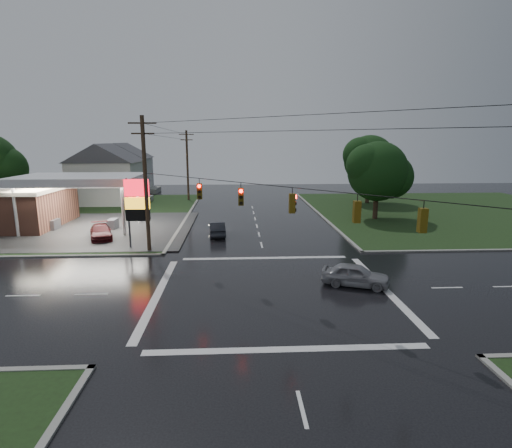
{
  "coord_description": "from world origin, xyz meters",
  "views": [
    {
      "loc": [
        -2.2,
        -23.08,
        9.12
      ],
      "look_at": [
        -0.75,
        5.8,
        3.0
      ],
      "focal_mm": 28.0,
      "sensor_mm": 36.0,
      "label": 1
    }
  ],
  "objects_px": {
    "tree_ne_far": "(370,161)",
    "car_pump": "(101,232)",
    "car_crossing": "(355,275)",
    "house_near": "(107,173)",
    "car_north": "(217,229)",
    "tree_ne_near": "(379,172)",
    "gas_station": "(13,203)",
    "utility_pole_nw": "(146,183)",
    "utility_pole_n": "(187,164)",
    "house_far": "(123,167)",
    "pylon_sign": "(137,202)"
  },
  "relations": [
    {
      "from": "car_north",
      "to": "tree_ne_far",
      "type": "bearing_deg",
      "value": -143.49
    },
    {
      "from": "tree_ne_near",
      "to": "car_crossing",
      "type": "height_order",
      "value": "tree_ne_near"
    },
    {
      "from": "car_north",
      "to": "car_crossing",
      "type": "distance_m",
      "value": 16.94
    },
    {
      "from": "pylon_sign",
      "to": "car_north",
      "type": "relative_size",
      "value": 1.44
    },
    {
      "from": "pylon_sign",
      "to": "house_far",
      "type": "relative_size",
      "value": 0.54
    },
    {
      "from": "tree_ne_far",
      "to": "car_crossing",
      "type": "height_order",
      "value": "tree_ne_far"
    },
    {
      "from": "utility_pole_n",
      "to": "car_north",
      "type": "xyz_separation_m",
      "value": [
        5.41,
        -23.26,
        -4.78
      ]
    },
    {
      "from": "house_near",
      "to": "house_far",
      "type": "xyz_separation_m",
      "value": [
        -1.0,
        12.0,
        0.0
      ]
    },
    {
      "from": "pylon_sign",
      "to": "car_crossing",
      "type": "relative_size",
      "value": 1.43
    },
    {
      "from": "house_near",
      "to": "tree_ne_far",
      "type": "height_order",
      "value": "tree_ne_far"
    },
    {
      "from": "gas_station",
      "to": "utility_pole_nw",
      "type": "distance_m",
      "value": 19.38
    },
    {
      "from": "house_near",
      "to": "tree_ne_near",
      "type": "bearing_deg",
      "value": -21.76
    },
    {
      "from": "utility_pole_nw",
      "to": "tree_ne_near",
      "type": "relative_size",
      "value": 1.22
    },
    {
      "from": "car_north",
      "to": "car_pump",
      "type": "relative_size",
      "value": 0.91
    },
    {
      "from": "house_near",
      "to": "car_north",
      "type": "height_order",
      "value": "house_near"
    },
    {
      "from": "house_near",
      "to": "car_crossing",
      "type": "distance_m",
      "value": 44.19
    },
    {
      "from": "tree_ne_near",
      "to": "gas_station",
      "type": "bearing_deg",
      "value": -176.7
    },
    {
      "from": "utility_pole_nw",
      "to": "gas_station",
      "type": "bearing_deg",
      "value": 147.77
    },
    {
      "from": "gas_station",
      "to": "house_near",
      "type": "relative_size",
      "value": 2.37
    },
    {
      "from": "gas_station",
      "to": "utility_pole_nw",
      "type": "bearing_deg",
      "value": -32.23
    },
    {
      "from": "gas_station",
      "to": "car_pump",
      "type": "relative_size",
      "value": 5.7
    },
    {
      "from": "tree_ne_far",
      "to": "car_crossing",
      "type": "relative_size",
      "value": 2.33
    },
    {
      "from": "utility_pole_nw",
      "to": "house_near",
      "type": "bearing_deg",
      "value": 113.37
    },
    {
      "from": "utility_pole_n",
      "to": "car_north",
      "type": "height_order",
      "value": "utility_pole_n"
    },
    {
      "from": "house_near",
      "to": "house_far",
      "type": "bearing_deg",
      "value": 94.76
    },
    {
      "from": "utility_pole_n",
      "to": "house_far",
      "type": "height_order",
      "value": "utility_pole_n"
    },
    {
      "from": "utility_pole_nw",
      "to": "car_pump",
      "type": "bearing_deg",
      "value": 140.27
    },
    {
      "from": "car_north",
      "to": "car_crossing",
      "type": "bearing_deg",
      "value": 118.05
    },
    {
      "from": "gas_station",
      "to": "car_north",
      "type": "relative_size",
      "value": 6.3
    },
    {
      "from": "utility_pole_nw",
      "to": "tree_ne_near",
      "type": "bearing_deg",
      "value": 27.86
    },
    {
      "from": "car_crossing",
      "to": "car_pump",
      "type": "relative_size",
      "value": 0.91
    },
    {
      "from": "house_near",
      "to": "car_pump",
      "type": "relative_size",
      "value": 2.4
    },
    {
      "from": "house_near",
      "to": "tree_ne_far",
      "type": "xyz_separation_m",
      "value": [
        38.1,
        -2.01,
        1.77
      ]
    },
    {
      "from": "house_far",
      "to": "tree_ne_far",
      "type": "height_order",
      "value": "tree_ne_far"
    },
    {
      "from": "utility_pole_nw",
      "to": "utility_pole_n",
      "type": "xyz_separation_m",
      "value": [
        0.0,
        28.5,
        -0.25
      ]
    },
    {
      "from": "house_near",
      "to": "car_pump",
      "type": "xyz_separation_m",
      "value": [
        6.04,
        -22.0,
        -3.74
      ]
    },
    {
      "from": "car_pump",
      "to": "tree_ne_near",
      "type": "bearing_deg",
      "value": -5.03
    },
    {
      "from": "house_far",
      "to": "car_crossing",
      "type": "bearing_deg",
      "value": -60.07
    },
    {
      "from": "tree_ne_near",
      "to": "car_north",
      "type": "relative_size",
      "value": 2.16
    },
    {
      "from": "house_near",
      "to": "car_north",
      "type": "distance_m",
      "value": 27.39
    },
    {
      "from": "pylon_sign",
      "to": "car_north",
      "type": "distance_m",
      "value": 8.37
    },
    {
      "from": "car_north",
      "to": "car_crossing",
      "type": "height_order",
      "value": "car_crossing"
    },
    {
      "from": "car_pump",
      "to": "pylon_sign",
      "type": "bearing_deg",
      "value": -58.82
    },
    {
      "from": "house_near",
      "to": "tree_ne_near",
      "type": "distance_m",
      "value": 37.8
    },
    {
      "from": "tree_ne_far",
      "to": "car_pump",
      "type": "relative_size",
      "value": 2.13
    },
    {
      "from": "utility_pole_n",
      "to": "tree_ne_near",
      "type": "relative_size",
      "value": 1.17
    },
    {
      "from": "gas_station",
      "to": "house_far",
      "type": "bearing_deg",
      "value": 82.5
    },
    {
      "from": "gas_station",
      "to": "tree_ne_far",
      "type": "height_order",
      "value": "tree_ne_far"
    },
    {
      "from": "utility_pole_nw",
      "to": "tree_ne_near",
      "type": "height_order",
      "value": "utility_pole_nw"
    },
    {
      "from": "car_pump",
      "to": "utility_pole_nw",
      "type": "bearing_deg",
      "value": -60.14
    }
  ]
}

